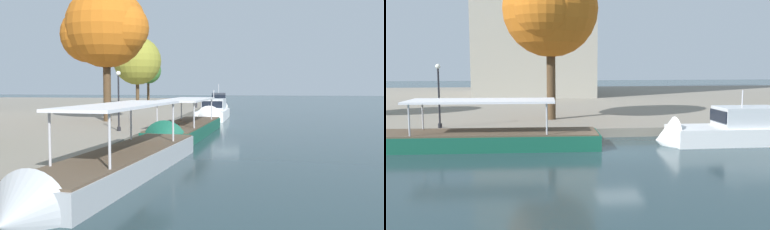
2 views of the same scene
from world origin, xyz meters
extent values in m
plane|color=#23383D|center=(0.00, 0.00, 0.00)|extent=(220.00, 220.00, 0.00)
cube|color=gray|center=(0.00, 32.64, 0.30)|extent=(120.00, 55.00, 0.61)
cube|color=#14513D|center=(-7.62, 2.48, 0.23)|extent=(13.77, 4.01, 1.31)
cube|color=brown|center=(-7.62, 2.48, 0.92)|extent=(13.49, 3.83, 0.08)
cylinder|color=#B2B2B7|center=(-11.43, 1.36, 1.84)|extent=(0.10, 0.10, 1.75)
cylinder|color=#B2B2B7|center=(-11.29, 3.99, 1.84)|extent=(0.10, 0.10, 1.75)
cylinder|color=#B2B2B7|center=(-3.94, 0.96, 1.84)|extent=(0.10, 0.10, 1.75)
cylinder|color=#B2B2B7|center=(-3.81, 3.60, 1.84)|extent=(0.10, 0.10, 1.75)
cube|color=silver|center=(-7.62, 2.48, 2.77)|extent=(8.59, 3.47, 0.12)
cube|color=white|center=(7.94, 2.01, 0.31)|extent=(8.48, 3.11, 1.52)
cone|color=white|center=(3.33, 2.08, 0.31)|extent=(1.24, 2.86, 2.84)
cube|color=silver|center=(8.58, 2.01, 1.67)|extent=(3.83, 2.45, 1.21)
cube|color=black|center=(7.10, 2.03, 1.73)|extent=(1.04, 2.26, 0.72)
cylinder|color=silver|center=(8.15, 2.01, 2.79)|extent=(0.08, 0.08, 1.03)
cylinder|color=black|center=(-10.83, 6.91, 2.60)|extent=(0.12, 0.12, 3.99)
sphere|color=white|center=(-10.83, 6.91, 4.74)|extent=(0.33, 0.33, 0.33)
cylinder|color=black|center=(-10.83, 6.91, 0.76)|extent=(0.26, 0.26, 0.30)
cylinder|color=#4C3823|center=(-3.05, 10.54, 3.47)|extent=(0.68, 0.68, 5.74)
sphere|color=#BC6019|center=(-3.05, 10.54, 9.08)|extent=(7.30, 7.30, 7.30)
sphere|color=#BC6019|center=(-3.08, 12.23, 8.40)|extent=(4.99, 4.99, 4.99)
sphere|color=#BC6019|center=(-3.60, 8.80, 8.88)|extent=(4.54, 4.54, 4.54)
camera|label=1|loc=(-40.96, -3.01, 4.00)|focal=40.91mm
camera|label=2|loc=(-5.26, -22.92, 4.87)|focal=40.38mm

